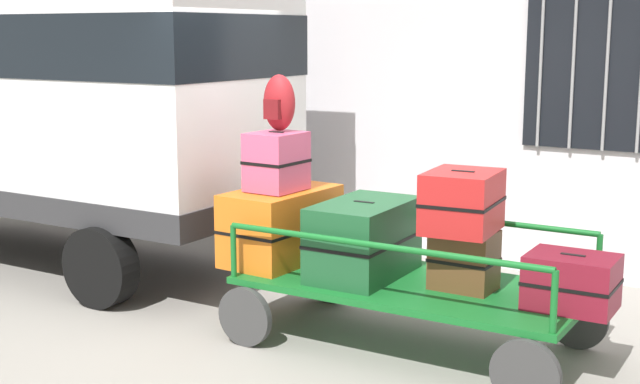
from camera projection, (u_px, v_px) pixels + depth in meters
The scene contains 12 objects.
ground_plane at pixel (308, 340), 6.61m from camera, with size 40.00×40.00×0.00m, color gray.
building_wall at pixel (462, 13), 8.58m from camera, with size 12.00×0.38×5.00m.
van at pixel (49, 91), 8.70m from camera, with size 4.93×2.02×2.81m.
luggage_cart at pixel (411, 293), 6.40m from camera, with size 2.59×1.29×0.50m.
cart_railing at pixel (412, 236), 6.32m from camera, with size 2.46×1.15×0.42m.
suitcase_left_bottom at pixel (281, 225), 6.96m from camera, with size 0.62×1.02×0.58m.
suitcase_left_middle at pixel (276, 161), 6.81m from camera, with size 0.40×0.46×0.46m.
suitcase_midleft_bottom at pixel (364, 239), 6.51m from camera, with size 0.58×0.94×0.57m.
suitcase_center_bottom at pixel (464, 260), 6.18m from camera, with size 0.46×0.33×0.44m.
suitcase_center_middle at pixel (462, 202), 6.04m from camera, with size 0.52×0.62×0.43m.
suitcase_midright_bottom at pixel (572, 282), 5.75m from camera, with size 0.59×0.45×0.37m.
backpack at pixel (279, 103), 6.78m from camera, with size 0.27×0.22×0.44m.
Camera 1 is at (3.32, -5.35, 2.31)m, focal length 48.76 mm.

